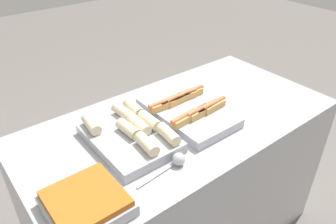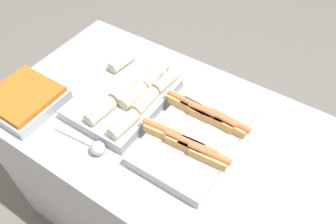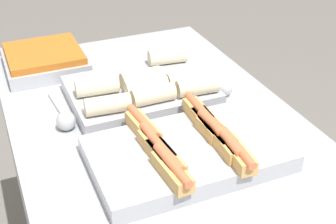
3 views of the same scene
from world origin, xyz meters
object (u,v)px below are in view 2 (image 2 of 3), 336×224
Objects in this scene: tray_wraps at (126,96)px; tray_side_front at (24,99)px; serving_spoon_far at (170,71)px; tray_hotdogs at (197,133)px; serving_spoon_near at (96,147)px.

tray_wraps is 0.43m from tray_side_front.
tray_wraps reaches higher than serving_spoon_far.
tray_side_front is 0.65m from serving_spoon_far.
tray_wraps is 1.59× the size of tray_side_front.
tray_hotdogs reaches higher than serving_spoon_near.
serving_spoon_far is at bearing 138.18° from tray_hotdogs.
tray_hotdogs is at bearing -0.55° from tray_wraps.
tray_side_front reaches higher than serving_spoon_near.
tray_side_front is 0.41m from serving_spoon_near.
serving_spoon_near is at bearing -2.28° from tray_side_front.
serving_spoon_near is 0.99× the size of serving_spoon_far.
tray_side_front is at bearing 177.72° from serving_spoon_near.
serving_spoon_near is at bearing -137.83° from tray_hotdogs.
serving_spoon_far is (0.06, 0.25, -0.01)m from tray_wraps.
tray_hotdogs is 1.14× the size of tray_wraps.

